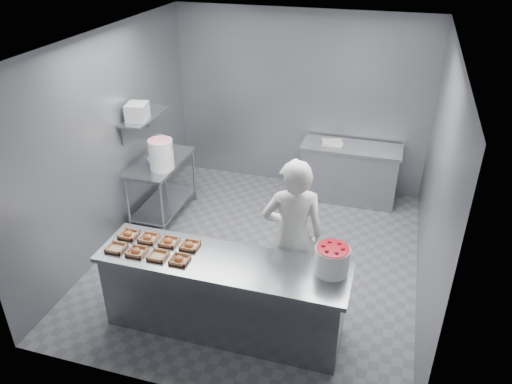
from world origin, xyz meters
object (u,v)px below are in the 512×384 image
back_counter (349,173)px  service_counter (224,295)px  tray_7 (190,245)px  glaze_bucket (161,154)px  tray_3 (179,259)px  tray_2 (158,256)px  prep_table (162,180)px  tray_6 (169,241)px  tray_4 (128,234)px  strawberry_tub (332,259)px  worker (293,237)px  tray_5 (148,238)px  tray_0 (116,248)px  appliance (137,112)px  tray_1 (137,251)px

back_counter → service_counter: bearing=-105.5°
back_counter → tray_7: 3.42m
back_counter → glaze_bucket: 2.92m
tray_3 → glaze_bucket: 2.19m
tray_2 → glaze_bucket: glaze_bucket is taller
service_counter → tray_3: (-0.41, -0.13, 0.47)m
prep_table → tray_6: bearing=-61.2°
service_counter → tray_4: tray_4 is taller
tray_6 → tray_4: bearing=180.0°
tray_7 → strawberry_tub: bearing=0.6°
tray_3 → glaze_bucket: size_ratio=0.37×
prep_table → glaze_bucket: glaze_bucket is taller
service_counter → tray_6: (-0.65, 0.13, 0.47)m
prep_table → tray_2: (1.00, -2.08, 0.33)m
tray_3 → tray_7: same height
tray_7 → service_counter: bearing=-17.6°
tray_3 → tray_6: bearing=132.7°
tray_3 → worker: bearing=36.1°
prep_table → tray_6: size_ratio=6.40×
service_counter → glaze_bucket: 2.40m
tray_6 → tray_5: bearing=180.0°
tray_4 → worker: worker is taller
prep_table → tray_7: 2.23m
tray_5 → glaze_bucket: 1.74m
tray_6 → service_counter: bearing=-11.3°
service_counter → tray_0: tray_0 is taller
prep_table → strawberry_tub: strawberry_tub is taller
tray_2 → prep_table: bearing=115.8°
tray_0 → tray_6: (0.48, 0.26, 0.00)m
tray_5 → glaze_bucket: (-0.62, 1.62, 0.20)m
prep_table → tray_3: 2.44m
back_counter → tray_7: (-1.31, -3.12, 0.47)m
service_counter → tray_4: 1.23m
worker → tray_5: bearing=0.4°
tray_3 → appliance: (-1.41, 1.91, 0.75)m
service_counter → appliance: bearing=135.6°
back_counter → tray_7: tray_7 is taller
tray_5 → tray_7: same height
prep_table → tray_4: tray_4 is taller
tray_0 → tray_7: tray_7 is taller
tray_6 → appliance: bearing=125.3°
strawberry_tub → tray_2: bearing=-171.0°
glaze_bucket → appliance: (-0.31, 0.04, 0.56)m
prep_table → tray_4: (0.52, -1.82, 0.33)m
service_counter → tray_4: (-1.13, 0.13, 0.47)m
tray_3 → tray_5: bearing=151.6°
tray_1 → tray_2: 0.24m
strawberry_tub → appliance: size_ratio=1.15×
tray_5 → worker: worker is taller
tray_5 → tray_7: bearing=0.0°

